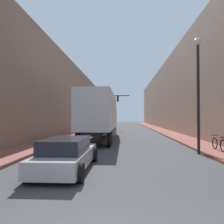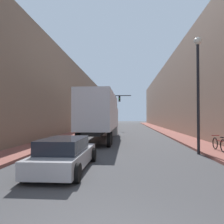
% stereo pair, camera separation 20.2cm
% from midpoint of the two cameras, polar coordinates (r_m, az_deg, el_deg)
% --- Properties ---
extents(sidewalk_right, '(2.18, 80.00, 0.15)m').
position_cam_midpoint_polar(sidewalk_right, '(33.65, 12.45, -4.67)').
color(sidewalk_right, brown).
rests_on(sidewalk_right, ground).
extents(sidewalk_left, '(2.18, 80.00, 0.15)m').
position_cam_midpoint_polar(sidewalk_left, '(33.78, -7.21, -4.68)').
color(sidewalk_left, brown).
rests_on(sidewalk_left, ground).
extents(building_right, '(6.00, 80.00, 11.00)m').
position_cam_midpoint_polar(building_right, '(34.65, 19.12, 4.45)').
color(building_right, '#997A66').
rests_on(building_right, ground).
extents(building_left, '(6.00, 80.00, 9.69)m').
position_cam_midpoint_polar(building_left, '(34.80, -13.83, 3.31)').
color(building_left, '#846B56').
rests_on(building_left, ground).
extents(semi_truck, '(2.52, 12.49, 4.08)m').
position_cam_midpoint_polar(semi_truck, '(20.27, -3.20, -0.66)').
color(semi_truck, silver).
rests_on(semi_truck, ground).
extents(sedan_car, '(1.96, 4.66, 1.28)m').
position_cam_midpoint_polar(sedan_car, '(9.04, -12.35, -10.79)').
color(sedan_car, '#B7B7BC').
rests_on(sedan_car, ground).
extents(traffic_signal_gantry, '(5.69, 0.35, 5.79)m').
position_cam_midpoint_polar(traffic_signal_gantry, '(35.10, -2.49, 1.86)').
color(traffic_signal_gantry, black).
rests_on(traffic_signal_gantry, ground).
extents(street_lamp, '(0.44, 0.44, 6.65)m').
position_cam_midpoint_polar(street_lamp, '(13.50, 21.19, 8.07)').
color(street_lamp, black).
rests_on(street_lamp, ground).
extents(parked_bicycle, '(0.44, 1.82, 0.86)m').
position_cam_midpoint_polar(parked_bicycle, '(14.21, 25.75, -7.53)').
color(parked_bicycle, black).
rests_on(parked_bicycle, sidewalk_right).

